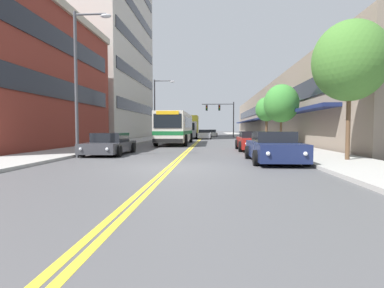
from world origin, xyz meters
The scene contains 22 objects.
ground_plane centered at (0.00, 37.00, 0.00)m, with size 240.00×240.00×0.00m, color #4C4C4F.
sidewalk_left centered at (-7.19, 37.00, 0.07)m, with size 3.39×106.00×0.14m.
sidewalk_right centered at (7.19, 37.00, 0.07)m, with size 3.39×106.00×0.14m.
centre_line centered at (0.00, 37.00, 0.00)m, with size 0.34×106.00×0.01m.
brick_storefront_left centered at (-13.62, 10.50, 5.36)m, with size 9.24×17.11×10.71m.
office_tower_left centered at (-15.13, 31.69, 15.70)m, with size 12.08×21.75×31.40m.
storefront_row_right centered at (13.11, 37.00, 3.69)m, with size 9.10×68.00×7.39m.
city_bus centered at (-1.87, 17.19, 1.65)m, with size 2.82×10.75×2.91m.
car_dark_grey_parked_left_near centered at (-4.30, 5.41, 0.57)m, with size 2.21×4.73×1.24m.
car_slate_blue_parked_left_mid centered at (-4.26, 28.54, 0.57)m, with size 2.20×4.48×1.22m.
car_navy_parked_right_foreground centered at (4.37, 2.06, 0.64)m, with size 2.20×4.74×1.36m.
car_red_parked_right_mid centered at (4.36, 9.09, 0.62)m, with size 2.10×4.39×1.31m.
car_silver_moving_lead centered at (0.52, 31.13, 0.62)m, with size 2.03×4.44×1.31m.
car_white_moving_second centered at (1.60, 44.53, 0.59)m, with size 2.01×4.30×1.27m.
box_truck centered at (-1.86, 33.87, 1.71)m, with size 2.84×7.59×3.43m.
traffic_signal_mast centered at (3.33, 38.78, 4.18)m, with size 5.36×0.38×5.88m.
street_lamp_left_near centered at (-5.03, 3.39, 4.38)m, with size 1.96×0.28×7.37m.
street_lamp_left_far centered at (-4.92, 24.33, 4.43)m, with size 2.52×0.28×7.34m.
street_tree_right_near centered at (7.56, 2.02, 4.41)m, with size 3.15×3.15×6.01m.
street_tree_right_mid centered at (7.21, 13.28, 3.52)m, with size 2.80×2.80×4.93m.
street_tree_right_far centered at (7.64, 22.16, 3.60)m, with size 2.44×2.44×4.83m.
fire_hydrant centered at (5.95, 6.02, 0.52)m, with size 0.29×0.21×0.77m.
Camera 1 is at (1.60, -11.52, 1.51)m, focal length 28.00 mm.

